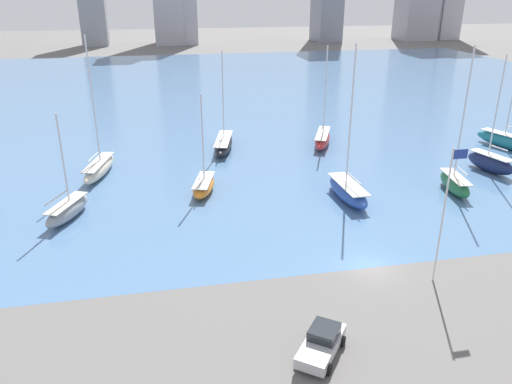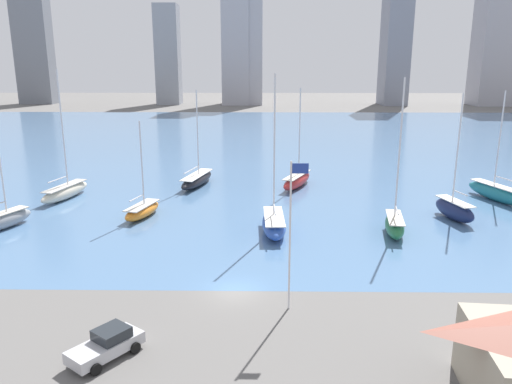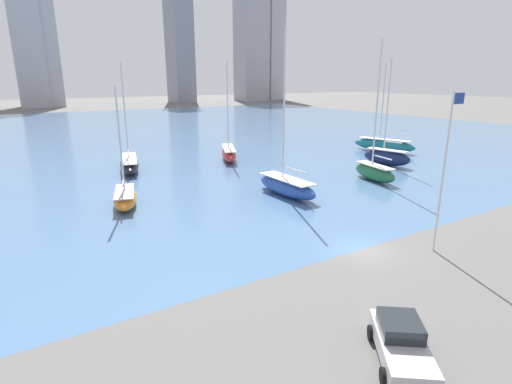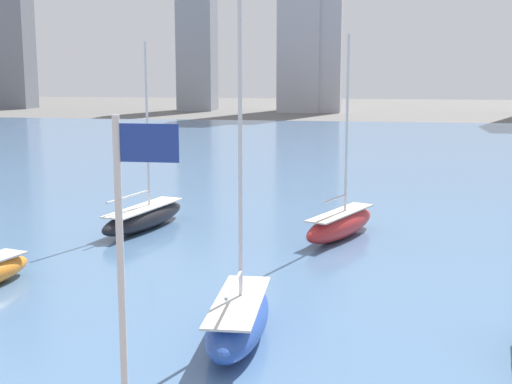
{
  "view_description": "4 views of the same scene",
  "coord_description": "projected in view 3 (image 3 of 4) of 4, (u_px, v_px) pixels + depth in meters",
  "views": [
    {
      "loc": [
        -16.08,
        -32.62,
        21.27
      ],
      "look_at": [
        -7.33,
        10.91,
        2.86
      ],
      "focal_mm": 35.0,
      "sensor_mm": 36.0,
      "label": 1
    },
    {
      "loc": [
        2.17,
        -35.39,
        17.25
      ],
      "look_at": [
        1.33,
        17.78,
        3.28
      ],
      "focal_mm": 35.0,
      "sensor_mm": 36.0,
      "label": 2
    },
    {
      "loc": [
        -19.9,
        -18.04,
        11.53
      ],
      "look_at": [
        -2.8,
        9.78,
        2.22
      ],
      "focal_mm": 28.0,
      "sensor_mm": 36.0,
      "label": 3
    },
    {
      "loc": [
        8.51,
        -15.07,
        11.67
      ],
      "look_at": [
        3.28,
        18.41,
        5.69
      ],
      "focal_mm": 50.0,
      "sensor_mm": 36.0,
      "label": 4
    }
  ],
  "objects": [
    {
      "name": "sailboat_orange",
      "position": [
        125.0,
        197.0,
        37.27
      ],
      "size": [
        3.82,
        7.08,
        10.9
      ],
      "rotation": [
        0.0,
        0.0,
        -0.27
      ],
      "color": "orange",
      "rests_on": "harbor_water"
    },
    {
      "name": "sailboat_green",
      "position": [
        374.0,
        171.0,
        46.47
      ],
      "size": [
        2.92,
        6.97,
        15.77
      ],
      "rotation": [
        0.0,
        0.0,
        -0.16
      ],
      "color": "#236B3D",
      "rests_on": "harbor_water"
    },
    {
      "name": "sailboat_red",
      "position": [
        229.0,
        153.0,
        58.26
      ],
      "size": [
        5.47,
        9.26,
        13.82
      ],
      "rotation": [
        0.0,
        0.0,
        -0.41
      ],
      "color": "#B72828",
      "rests_on": "harbor_water"
    },
    {
      "name": "sailboat_black",
      "position": [
        129.0,
        163.0,
        51.66
      ],
      "size": [
        4.62,
        10.46,
        13.44
      ],
      "rotation": [
        0.0,
        0.0,
        -0.24
      ],
      "color": "black",
      "rests_on": "harbor_water"
    },
    {
      "name": "sailboat_navy",
      "position": [
        387.0,
        157.0,
        54.62
      ],
      "size": [
        3.41,
        6.91,
        14.02
      ],
      "rotation": [
        0.0,
        0.0,
        0.25
      ],
      "color": "#19234C",
      "rests_on": "harbor_water"
    },
    {
      "name": "sailboat_blue",
      "position": [
        286.0,
        186.0,
        40.56
      ],
      "size": [
        2.66,
        8.69,
        16.13
      ],
      "rotation": [
        0.0,
        0.0,
        0.03
      ],
      "color": "#284CA8",
      "rests_on": "harbor_water"
    },
    {
      "name": "flag_pole",
      "position": [
        445.0,
        168.0,
        26.17
      ],
      "size": [
        1.24,
        0.14,
        10.81
      ],
      "color": "silver",
      "rests_on": "ground_plane"
    },
    {
      "name": "parked_pickup_silver",
      "position": [
        401.0,
        342.0,
        16.75
      ],
      "size": [
        4.23,
        4.74,
        1.72
      ],
      "rotation": [
        0.0,
        0.0,
        -0.65
      ],
      "color": "#B7B7BC",
      "rests_on": "ground_plane"
    },
    {
      "name": "sailboat_teal",
      "position": [
        384.0,
        145.0,
        65.24
      ],
      "size": [
        4.97,
        10.37,
        13.81
      ],
      "rotation": [
        0.0,
        0.0,
        0.31
      ],
      "color": "#1E757F",
      "rests_on": "harbor_water"
    },
    {
      "name": "harbor_water",
      "position": [
        120.0,
        134.0,
        85.31
      ],
      "size": [
        180.0,
        140.0,
        0.0
      ],
      "color": "#4C7099",
      "rests_on": "ground_plane"
    },
    {
      "name": "ground_plane",
      "position": [
        363.0,
        249.0,
        27.96
      ],
      "size": [
        500.0,
        500.0,
        0.0
      ],
      "primitive_type": "plane",
      "color": "#605E5B"
    },
    {
      "name": "distant_city_skyline",
      "position": [
        134.0,
        35.0,
        177.66
      ],
      "size": [
        211.35,
        16.68,
        73.96
      ],
      "color": "slate",
      "rests_on": "ground_plane"
    }
  ]
}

